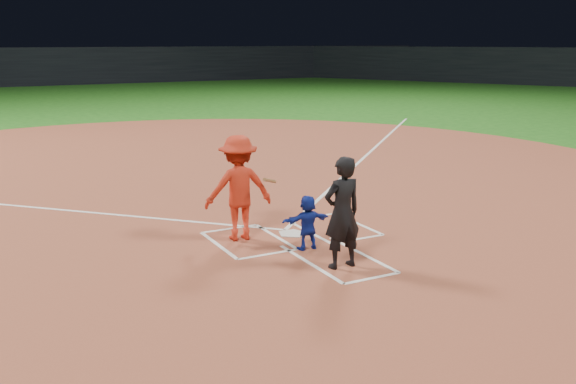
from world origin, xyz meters
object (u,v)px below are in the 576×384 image
home_plate (292,234)px  umpire (342,213)px  batter_at_plate (239,188)px  catcher (308,222)px

home_plate → umpire: 2.31m
umpire → batter_at_plate: bearing=-70.8°
home_plate → catcher: size_ratio=0.58×
catcher → batter_at_plate: batter_at_plate is taller
home_plate → catcher: catcher is taller
home_plate → batter_at_plate: 1.48m
catcher → home_plate: bearing=-98.5°
home_plate → batter_at_plate: (-1.06, 0.21, 1.02)m
home_plate → batter_at_plate: bearing=-11.3°
home_plate → umpire: bearing=85.8°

